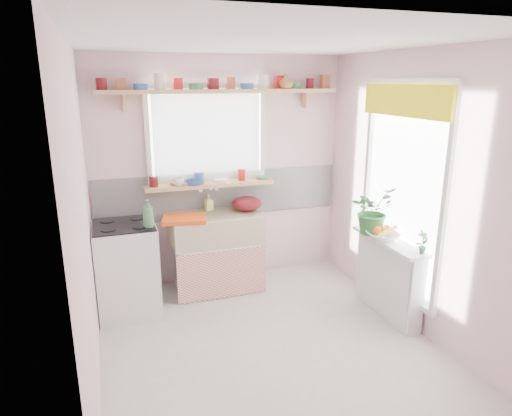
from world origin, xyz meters
name	(u,v)px	position (x,y,z in m)	size (l,w,h in m)	color
room	(303,169)	(0.66, 0.86, 1.37)	(3.20, 3.20, 3.20)	silver
sink_unit	(216,251)	(-0.15, 1.29, 0.43)	(0.95, 0.65, 1.11)	white
cooker	(127,269)	(-1.10, 1.05, 0.46)	(0.58, 0.58, 0.93)	white
radiator_ledge	(388,276)	(1.30, 0.20, 0.40)	(0.22, 0.95, 0.78)	white
windowsill	(210,184)	(-0.15, 1.48, 1.14)	(1.40, 0.22, 0.04)	tan
pine_shelf	(222,91)	(0.00, 1.47, 2.12)	(2.52, 0.24, 0.04)	tan
shelf_crockery	(222,84)	(0.00, 1.47, 2.20)	(2.47, 0.11, 0.12)	#590F14
sill_crockery	(205,178)	(-0.20, 1.48, 1.21)	(1.35, 0.11, 0.12)	#590F14
dish_tray	(185,219)	(-0.50, 1.18, 0.87)	(0.44, 0.33, 0.04)	#F35415
colander	(247,203)	(0.22, 1.35, 0.93)	(0.34, 0.34, 0.15)	#5B0F15
jade_plant	(372,210)	(1.21, 0.41, 1.01)	(0.43, 0.37, 0.47)	#2A6A2C
fruit_bowl	(383,236)	(1.21, 0.21, 0.81)	(0.29, 0.29, 0.07)	silver
herb_pot	(423,242)	(1.33, -0.20, 0.88)	(0.11, 0.08, 0.21)	#2E702C
soap_bottle_sink	(209,202)	(-0.16, 1.50, 0.94)	(0.08, 0.08, 0.17)	#FEFF71
sill_cup	(179,182)	(-0.50, 1.43, 1.20)	(0.11, 0.11, 0.09)	white
sill_bowl	(194,182)	(-0.34, 1.42, 1.19)	(0.18, 0.18, 0.05)	#2E5898
shelf_vase	(286,81)	(0.69, 1.41, 2.22)	(0.15, 0.15, 0.16)	#A96834
cooker_bottle	(148,213)	(-0.88, 0.88, 1.05)	(0.10, 0.10, 0.27)	#42844F
fruit	(383,230)	(1.22, 0.22, 0.87)	(0.20, 0.14, 0.10)	orange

